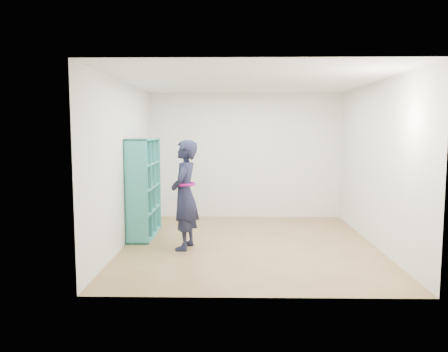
{
  "coord_description": "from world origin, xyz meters",
  "views": [
    {
      "loc": [
        -0.28,
        -6.9,
        1.85
      ],
      "look_at": [
        -0.41,
        0.3,
        1.08
      ],
      "focal_mm": 35.0,
      "sensor_mm": 36.0,
      "label": 1
    }
  ],
  "objects": [
    {
      "name": "smartphone",
      "position": [
        -1.14,
        -0.16,
        0.96
      ],
      "size": [
        0.02,
        0.1,
        0.13
      ],
      "rotation": [
        0.39,
        0.0,
        0.12
      ],
      "color": "silver",
      "rests_on": "person"
    },
    {
      "name": "wall_right",
      "position": [
        2.0,
        0.0,
        1.3
      ],
      "size": [
        0.02,
        4.5,
        2.6
      ],
      "primitive_type": "cube",
      "color": "silver",
      "rests_on": "floor"
    },
    {
      "name": "person",
      "position": [
        -1.0,
        -0.27,
        0.85
      ],
      "size": [
        0.5,
        0.68,
        1.69
      ],
      "rotation": [
        0.0,
        0.0,
        -1.74
      ],
      "color": "black",
      "rests_on": "floor"
    },
    {
      "name": "bookshelf",
      "position": [
        -1.83,
        0.57,
        0.83
      ],
      "size": [
        0.37,
        1.27,
        1.7
      ],
      "color": "teal",
      "rests_on": "floor"
    },
    {
      "name": "wall_back",
      "position": [
        0.0,
        2.25,
        1.3
      ],
      "size": [
        4.0,
        0.02,
        2.6
      ],
      "primitive_type": "cube",
      "color": "silver",
      "rests_on": "floor"
    },
    {
      "name": "floor",
      "position": [
        0.0,
        0.0,
        0.0
      ],
      "size": [
        4.5,
        4.5,
        0.0
      ],
      "primitive_type": "plane",
      "color": "brown",
      "rests_on": "ground"
    },
    {
      "name": "wall_front",
      "position": [
        0.0,
        -2.25,
        1.3
      ],
      "size": [
        4.0,
        0.02,
        2.6
      ],
      "primitive_type": "cube",
      "color": "silver",
      "rests_on": "floor"
    },
    {
      "name": "wall_left",
      "position": [
        -2.0,
        0.0,
        1.3
      ],
      "size": [
        0.02,
        4.5,
        2.6
      ],
      "primitive_type": "cube",
      "color": "silver",
      "rests_on": "floor"
    },
    {
      "name": "ceiling",
      "position": [
        0.0,
        0.0,
        2.6
      ],
      "size": [
        4.5,
        4.5,
        0.0
      ],
      "primitive_type": "plane",
      "color": "white",
      "rests_on": "wall_back"
    }
  ]
}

